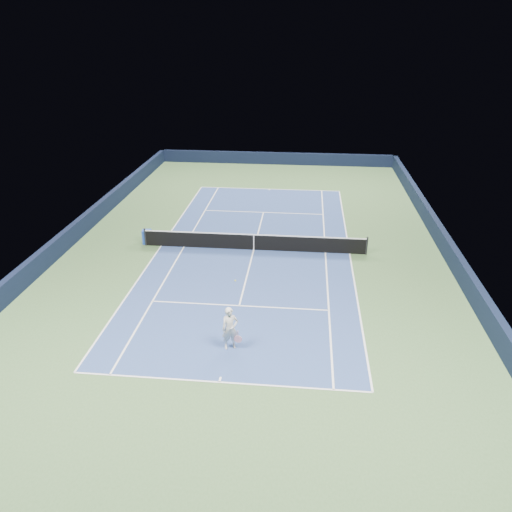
# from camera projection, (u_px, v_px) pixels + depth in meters

# --- Properties ---
(ground) EXTENTS (40.00, 40.00, 0.00)m
(ground) POSITION_uv_depth(u_px,v_px,m) (254.00, 250.00, 28.83)
(ground) COLOR #3D5D33
(ground) RESTS_ON ground
(wall_far) EXTENTS (22.00, 0.35, 1.10)m
(wall_far) POSITION_uv_depth(u_px,v_px,m) (276.00, 158.00, 46.51)
(wall_far) COLOR black
(wall_far) RESTS_ON ground
(wall_right) EXTENTS (0.35, 40.00, 1.10)m
(wall_right) POSITION_uv_depth(u_px,v_px,m) (448.00, 249.00, 27.60)
(wall_right) COLOR black
(wall_right) RESTS_ON ground
(wall_left) EXTENTS (0.35, 40.00, 1.10)m
(wall_left) POSITION_uv_depth(u_px,v_px,m) (73.00, 234.00, 29.59)
(wall_left) COLOR #111933
(wall_left) RESTS_ON ground
(court_surface) EXTENTS (10.97, 23.77, 0.01)m
(court_surface) POSITION_uv_depth(u_px,v_px,m) (254.00, 250.00, 28.83)
(court_surface) COLOR navy
(court_surface) RESTS_ON ground
(baseline_far) EXTENTS (10.97, 0.08, 0.00)m
(baseline_far) POSITION_uv_depth(u_px,v_px,m) (269.00, 189.00, 39.56)
(baseline_far) COLOR white
(baseline_far) RESTS_ON ground
(baseline_near) EXTENTS (10.97, 0.08, 0.00)m
(baseline_near) POSITION_uv_depth(u_px,v_px,m) (219.00, 382.00, 18.09)
(baseline_near) COLOR white
(baseline_near) RESTS_ON ground
(sideline_doubles_right) EXTENTS (0.08, 23.77, 0.00)m
(sideline_doubles_right) POSITION_uv_depth(u_px,v_px,m) (350.00, 254.00, 28.32)
(sideline_doubles_right) COLOR white
(sideline_doubles_right) RESTS_ON ground
(sideline_doubles_left) EXTENTS (0.08, 23.77, 0.00)m
(sideline_doubles_left) POSITION_uv_depth(u_px,v_px,m) (161.00, 246.00, 29.33)
(sideline_doubles_left) COLOR white
(sideline_doubles_left) RESTS_ON ground
(sideline_singles_right) EXTENTS (0.08, 23.77, 0.00)m
(sideline_singles_right) POSITION_uv_depth(u_px,v_px,m) (325.00, 253.00, 28.45)
(sideline_singles_right) COLOR white
(sideline_singles_right) RESTS_ON ground
(sideline_singles_left) EXTENTS (0.08, 23.77, 0.00)m
(sideline_singles_left) POSITION_uv_depth(u_px,v_px,m) (184.00, 247.00, 29.20)
(sideline_singles_left) COLOR white
(sideline_singles_left) RESTS_ON ground
(service_line_far) EXTENTS (8.23, 0.08, 0.00)m
(service_line_far) POSITION_uv_depth(u_px,v_px,m) (263.00, 212.00, 34.61)
(service_line_far) COLOR white
(service_line_far) RESTS_ON ground
(service_line_near) EXTENTS (8.23, 0.08, 0.00)m
(service_line_near) POSITION_uv_depth(u_px,v_px,m) (239.00, 306.00, 23.04)
(service_line_near) COLOR white
(service_line_near) RESTS_ON ground
(center_service_line) EXTENTS (0.08, 12.80, 0.00)m
(center_service_line) POSITION_uv_depth(u_px,v_px,m) (254.00, 250.00, 28.82)
(center_service_line) COLOR white
(center_service_line) RESTS_ON ground
(center_mark_far) EXTENTS (0.08, 0.30, 0.00)m
(center_mark_far) POSITION_uv_depth(u_px,v_px,m) (269.00, 190.00, 39.43)
(center_mark_far) COLOR white
(center_mark_far) RESTS_ON ground
(center_mark_near) EXTENTS (0.08, 0.30, 0.00)m
(center_mark_near) POSITION_uv_depth(u_px,v_px,m) (220.00, 380.00, 18.22)
(center_mark_near) COLOR white
(center_mark_near) RESTS_ON ground
(tennis_net) EXTENTS (12.90, 0.10, 1.07)m
(tennis_net) POSITION_uv_depth(u_px,v_px,m) (254.00, 242.00, 28.62)
(tennis_net) COLOR black
(tennis_net) RESTS_ON ground
(sponsor_cube) EXTENTS (0.59, 0.53, 0.84)m
(sponsor_cube) POSITION_uv_depth(u_px,v_px,m) (147.00, 237.00, 29.53)
(sponsor_cube) COLOR #1D42B1
(sponsor_cube) RESTS_ON ground
(tennis_player) EXTENTS (0.87, 1.36, 2.55)m
(tennis_player) POSITION_uv_depth(u_px,v_px,m) (230.00, 328.00, 19.67)
(tennis_player) COLOR silver
(tennis_player) RESTS_ON ground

